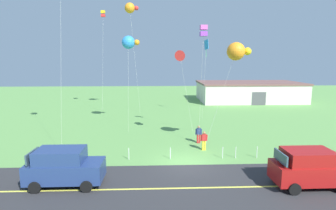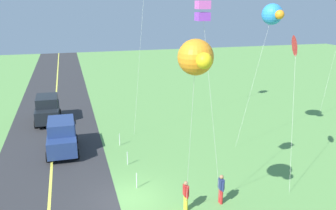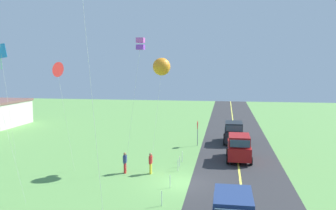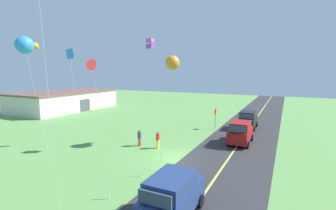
# 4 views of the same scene
# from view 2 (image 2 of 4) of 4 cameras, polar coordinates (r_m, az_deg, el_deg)

# --- Properties ---
(ground_plane) EXTENTS (120.00, 120.00, 0.10)m
(ground_plane) POSITION_cam_2_polar(r_m,az_deg,el_deg) (19.96, -6.30, -14.72)
(ground_plane) COLOR #60994C
(car_parked_west_near) EXTENTS (4.40, 2.12, 2.24)m
(car_parked_west_near) POSITION_cam_2_polar(r_m,az_deg,el_deg) (26.22, -16.34, -4.68)
(car_parked_west_near) COLOR navy
(car_parked_west_near) RESTS_ON ground
(car_parked_west_far) EXTENTS (4.40, 2.12, 2.24)m
(car_parked_west_far) POSITION_cam_2_polar(r_m,az_deg,el_deg) (33.08, -18.40, -0.58)
(car_parked_west_far) COLOR black
(car_parked_west_far) RESTS_ON ground
(person_adult_near) EXTENTS (0.58, 0.22, 1.60)m
(person_adult_near) POSITION_cam_2_polar(r_m,az_deg,el_deg) (18.58, 2.82, -13.88)
(person_adult_near) COLOR yellow
(person_adult_near) RESTS_ON ground
(person_adult_companion) EXTENTS (0.58, 0.22, 1.60)m
(person_adult_companion) POSITION_cam_2_polar(r_m,az_deg,el_deg) (19.33, 8.33, -12.77)
(person_adult_companion) COLOR red
(person_adult_companion) RESTS_ON ground
(kite_red_low) EXTENTS (3.45, 1.40, 8.75)m
(kite_red_low) POSITION_cam_2_polar(r_m,az_deg,el_deg) (13.95, 4.46, 7.45)
(kite_red_low) COLOR silver
(kite_red_low) RESTS_ON ground
(kite_blue_mid) EXTENTS (0.56, 1.56, 10.14)m
(kite_blue_mid) POSITION_cam_2_polar(r_m,az_deg,el_deg) (16.46, 5.47, 14.42)
(kite_blue_mid) COLOR silver
(kite_blue_mid) RESTS_ON ground
(kite_pink_drift) EXTENTS (1.90, 2.87, 9.99)m
(kite_pink_drift) POSITION_cam_2_polar(r_m,az_deg,el_deg) (25.87, 16.12, 13.54)
(kite_pink_drift) COLOR silver
(kite_pink_drift) RESTS_ON ground
(kite_purple_back) EXTENTS (1.94, 0.81, 8.42)m
(kite_purple_back) POSITION_cam_2_polar(r_m,az_deg,el_deg) (20.55, 19.45, 8.73)
(kite_purple_back) COLOR silver
(kite_purple_back) RESTS_ON ground
(fence_post_0) EXTENTS (0.05, 0.05, 0.90)m
(fence_post_0) POSITION_cam_2_polar(r_m,az_deg,el_deg) (26.67, -7.61, -5.41)
(fence_post_0) COLOR silver
(fence_post_0) RESTS_ON ground
(fence_post_1) EXTENTS (0.05, 0.05, 0.90)m
(fence_post_1) POSITION_cam_2_polar(r_m,az_deg,el_deg) (23.57, -6.39, -8.32)
(fence_post_1) COLOR silver
(fence_post_1) RESTS_ON ground
(fence_post_2) EXTENTS (0.05, 0.05, 0.90)m
(fence_post_2) POSITION_cam_2_polar(r_m,az_deg,el_deg) (20.81, -4.94, -11.75)
(fence_post_2) COLOR silver
(fence_post_2) RESTS_ON ground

